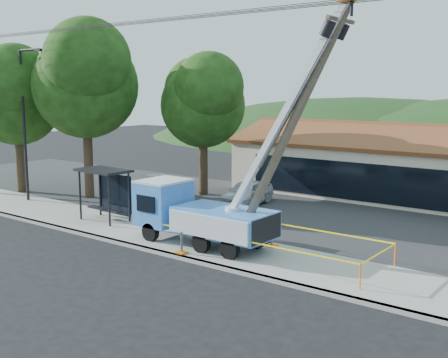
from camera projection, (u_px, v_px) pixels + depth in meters
ground at (128, 269)px, 21.28m from camera, size 120.00×120.00×0.00m
curb at (166, 254)px, 22.91m from camera, size 60.00×0.25×0.15m
sidewalk at (196, 244)px, 24.40m from camera, size 60.00×4.00×0.15m
parking_lot at (291, 212)px, 30.67m from camera, size 60.00×12.00×0.10m
strip_mall at (415, 169)px, 34.23m from camera, size 22.50×8.53×4.67m
streetlight at (26, 113)px, 32.61m from camera, size 2.13×0.22×9.00m
tree_west_near at (85, 75)px, 33.54m from camera, size 7.56×6.72×10.80m
tree_west_far at (16, 92)px, 35.52m from camera, size 6.84×6.08×9.48m
tree_lot at (203, 97)px, 34.67m from camera, size 6.30×5.60×8.94m
hill_west at (361, 140)px, 73.37m from camera, size 78.40×56.00×28.00m
utility_truck at (200, 211)px, 23.89m from camera, size 9.98×3.49×9.93m
leaning_pole at (293, 123)px, 20.84m from camera, size 5.23×1.96×9.85m
bus_shelter at (107, 182)px, 28.21m from camera, size 2.76×1.76×2.61m
caution_tape at (263, 236)px, 22.72m from camera, size 9.84×3.18×0.92m
car_silver at (247, 207)px, 32.32m from camera, size 2.16×4.40×1.44m
car_white at (169, 200)px, 34.41m from camera, size 4.60×2.99×1.24m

